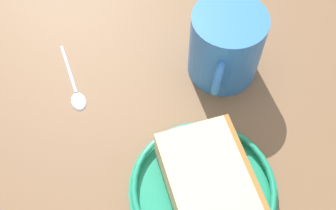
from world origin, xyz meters
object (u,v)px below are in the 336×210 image
(cake_slice, at_px, (207,179))
(teaspoon, at_px, (75,90))
(tea_mug, at_px, (228,47))
(small_plate, at_px, (203,188))

(cake_slice, height_order, teaspoon, cake_slice)
(tea_mug, height_order, teaspoon, tea_mug)
(small_plate, xyz_separation_m, teaspoon, (0.04, 0.21, -0.00))
(cake_slice, bearing_deg, small_plate, 136.96)
(small_plate, relative_size, tea_mug, 1.44)
(small_plate, distance_m, teaspoon, 0.22)
(small_plate, bearing_deg, teaspoon, 80.00)
(teaspoon, bearing_deg, cake_slice, -99.42)
(small_plate, bearing_deg, tea_mug, 17.92)
(cake_slice, height_order, tea_mug, tea_mug)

